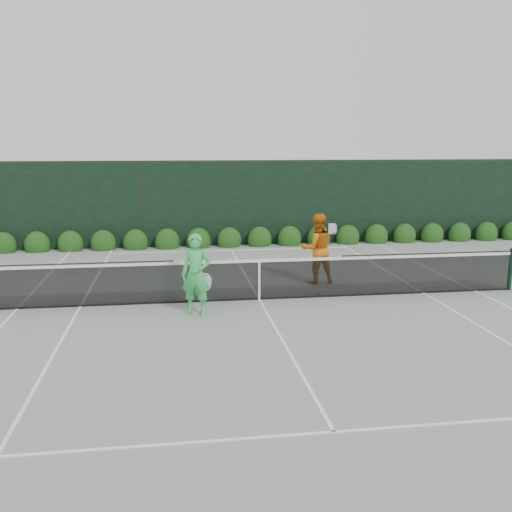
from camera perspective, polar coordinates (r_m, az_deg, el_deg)
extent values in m
plane|color=gray|center=(13.56, 0.32, -4.39)|extent=(80.00, 80.00, 0.00)
cylinder|color=black|center=(15.70, 24.10, -1.22)|extent=(0.10, 0.10, 1.07)
cube|color=black|center=(13.48, -17.64, -2.80)|extent=(4.40, 0.01, 1.02)
cube|color=black|center=(13.44, 0.33, -2.42)|extent=(4.00, 0.01, 0.96)
cube|color=black|center=(14.65, 16.80, -1.65)|extent=(4.40, 0.01, 1.02)
cube|color=white|center=(13.34, 0.33, -0.48)|extent=(12.80, 0.03, 0.07)
cube|color=black|center=(13.56, 0.32, -4.31)|extent=(12.80, 0.02, 0.04)
cube|color=white|center=(13.45, 0.33, -2.51)|extent=(0.05, 0.03, 0.91)
imported|color=#39C25C|center=(12.29, -6.01, -1.86)|extent=(0.75, 0.62, 1.76)
torus|color=silver|center=(12.44, -5.09, -2.60)|extent=(0.29, 0.14, 0.30)
cylinder|color=black|center=(12.50, -5.07, -3.66)|extent=(0.10, 0.03, 0.30)
imported|color=orange|center=(15.06, 6.13, 0.74)|extent=(0.95, 0.77, 1.85)
torus|color=black|center=(14.87, 7.67, 2.73)|extent=(0.30, 0.06, 0.30)
cylinder|color=black|center=(14.91, 7.65, 1.81)|extent=(0.10, 0.03, 0.30)
cube|color=white|center=(13.87, -22.78, -4.90)|extent=(0.06, 23.77, 0.01)
cube|color=white|center=(15.35, 21.05, -3.28)|extent=(0.06, 23.77, 0.01)
cube|color=white|center=(13.59, -17.16, -4.84)|extent=(0.06, 23.77, 0.01)
cube|color=white|center=(14.73, 16.39, -3.57)|extent=(0.06, 23.77, 0.01)
cube|color=white|center=(25.14, -3.75, 2.85)|extent=(11.03, 0.06, 0.01)
cube|color=white|center=(19.75, -2.47, 0.57)|extent=(8.23, 0.06, 0.01)
cube|color=white|center=(7.72, 7.81, -17.04)|extent=(8.23, 0.06, 0.01)
cube|color=white|center=(13.56, 0.32, -4.36)|extent=(0.06, 12.80, 0.01)
cube|color=black|center=(20.62, -2.82, 5.22)|extent=(32.00, 0.06, 3.00)
cube|color=#262826|center=(20.52, -2.86, 9.47)|extent=(32.00, 0.06, 0.06)
cylinder|color=#262826|center=(20.92, -19.46, 4.68)|extent=(0.08, 0.08, 3.00)
cylinder|color=#262826|center=(20.55, -11.20, 5.00)|extent=(0.08, 0.08, 3.00)
cylinder|color=#262826|center=(20.62, -2.82, 5.22)|extent=(0.08, 0.08, 3.00)
cylinder|color=#262826|center=(21.12, 5.35, 5.32)|extent=(0.08, 0.08, 3.00)
cylinder|color=#262826|center=(22.02, 12.99, 5.32)|extent=(0.08, 0.08, 3.00)
cylinder|color=#262826|center=(23.27, 19.92, 5.25)|extent=(0.08, 0.08, 3.00)
ellipsoid|color=#12330E|center=(21.15, -23.93, 0.95)|extent=(0.86, 0.65, 0.94)
ellipsoid|color=#12330E|center=(20.87, -21.03, 1.05)|extent=(0.86, 0.65, 0.94)
ellipsoid|color=#12330E|center=(20.66, -18.05, 1.14)|extent=(0.86, 0.65, 0.94)
ellipsoid|color=#12330E|center=(20.50, -15.02, 1.24)|extent=(0.86, 0.65, 0.94)
ellipsoid|color=#12330E|center=(20.40, -11.95, 1.33)|extent=(0.86, 0.65, 0.94)
ellipsoid|color=#12330E|center=(20.35, -8.86, 1.42)|extent=(0.86, 0.65, 0.94)
ellipsoid|color=#12330E|center=(20.37, -5.77, 1.51)|extent=(0.86, 0.65, 0.94)
ellipsoid|color=#12330E|center=(20.45, -2.69, 1.59)|extent=(0.86, 0.65, 0.94)
ellipsoid|color=#12330E|center=(20.58, 0.36, 1.66)|extent=(0.86, 0.65, 0.94)
ellipsoid|color=#12330E|center=(20.78, 3.36, 1.73)|extent=(0.86, 0.65, 0.94)
ellipsoid|color=#12330E|center=(21.02, 6.30, 1.80)|extent=(0.86, 0.65, 0.94)
ellipsoid|color=#12330E|center=(21.33, 9.17, 1.85)|extent=(0.86, 0.65, 0.94)
ellipsoid|color=#12330E|center=(21.68, 11.94, 1.91)|extent=(0.86, 0.65, 0.94)
ellipsoid|color=#12330E|center=(22.08, 14.63, 1.95)|extent=(0.86, 0.65, 0.94)
ellipsoid|color=#12330E|center=(22.53, 17.21, 1.99)|extent=(0.86, 0.65, 0.94)
ellipsoid|color=#12330E|center=(23.03, 19.68, 2.03)|extent=(0.86, 0.65, 0.94)
ellipsoid|color=#12330E|center=(23.56, 22.05, 2.05)|extent=(0.86, 0.65, 0.94)
sphere|color=#B2E733|center=(14.47, -5.42, -3.31)|extent=(0.07, 0.07, 0.07)
sphere|color=#B2E733|center=(12.61, -5.43, -5.48)|extent=(0.07, 0.07, 0.07)
sphere|color=#B2E733|center=(14.10, 6.29, -3.70)|extent=(0.07, 0.07, 0.07)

